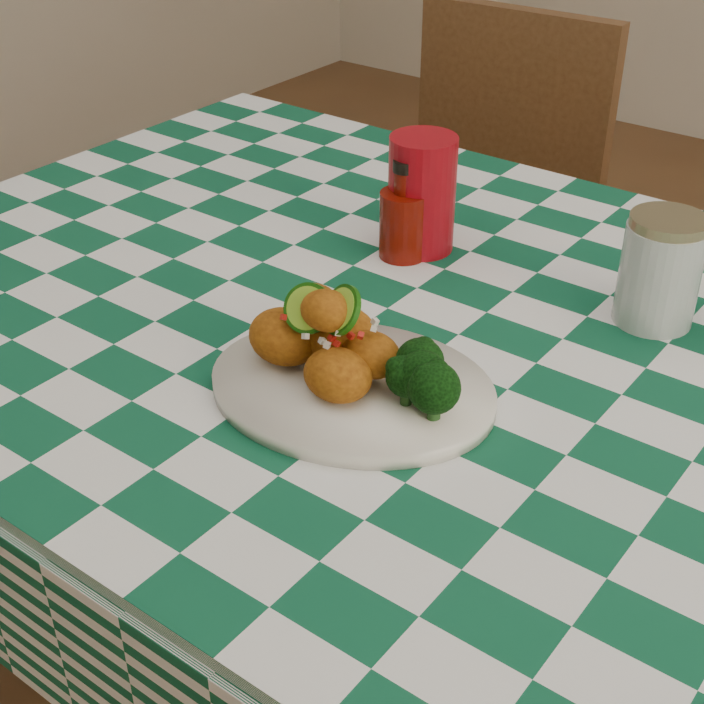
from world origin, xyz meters
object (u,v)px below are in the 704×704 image
Objects in this scene: dining_table at (442,575)px; fried_chicken_pile at (332,333)px; plate at (352,388)px; mason_jar at (660,270)px; wooden_chair_left at (459,259)px; ketchup_bottle at (404,209)px; red_tumbler at (422,194)px.

dining_table is 10.61× the size of fried_chicken_pile.
mason_jar is at bearing 60.87° from plate.
plate is at bearing 0.00° from fried_chicken_pile.
mason_jar is at bearing 45.34° from dining_table.
plate is 0.40m from mason_jar.
ketchup_bottle is at bearing -68.94° from wooden_chair_left.
wooden_chair_left reaches higher than plate.
ketchup_bottle is at bearing -173.23° from mason_jar.
red_tumbler reaches higher than dining_table.
ketchup_bottle is at bearing 115.41° from plate.
plate is at bearing -67.59° from red_tumbler.
dining_table is 0.44m from plate.
wooden_chair_left reaches higher than ketchup_bottle.
ketchup_bottle is (-0.17, 0.13, 0.46)m from dining_table.
plate is 2.30× the size of mason_jar.
mason_jar is 0.15× the size of wooden_chair_left.
fried_chicken_pile is 0.36m from red_tumbler.
mason_jar is at bearing 6.77° from ketchup_bottle.
mason_jar reaches higher than fried_chicken_pile.
wooden_chair_left is at bearing 114.00° from plate.
plate is at bearing -68.19° from wooden_chair_left.
mason_jar is (0.19, 0.34, 0.06)m from plate.
red_tumbler reaches higher than mason_jar.
fried_chicken_pile is at bearing -106.09° from dining_table.
mason_jar is (0.34, 0.04, -0.00)m from ketchup_bottle.
wooden_chair_left is (-0.40, 0.89, -0.33)m from plate.
plate is 0.33× the size of wooden_chair_left.
dining_table is 0.51m from ketchup_bottle.
fried_chicken_pile is 0.33m from ketchup_bottle.
wooden_chair_left is (-0.26, 0.55, -0.40)m from red_tumbler.
fried_chicken_pile is 1.15× the size of ketchup_bottle.
plate is (-0.02, -0.18, 0.40)m from dining_table.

